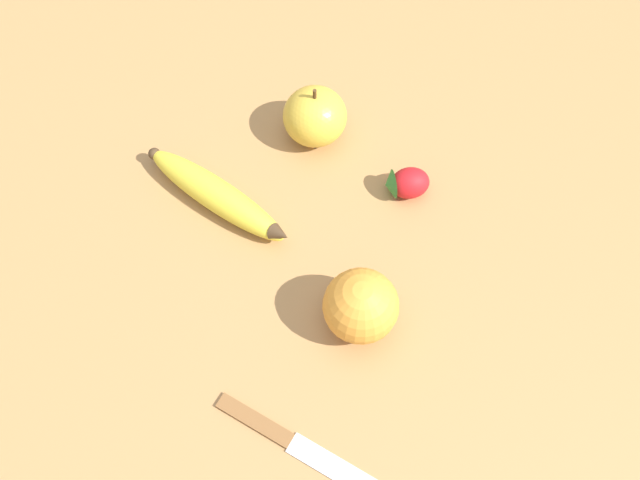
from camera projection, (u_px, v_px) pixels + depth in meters
name	position (u px, v px, depth m)	size (l,w,h in m)	color
ground_plane	(308.00, 298.00, 0.82)	(3.00, 3.00, 0.00)	#A87A47
banana	(217.00, 195.00, 0.87)	(0.05, 0.21, 0.04)	yellow
orange	(361.00, 306.00, 0.78)	(0.08, 0.08, 0.08)	orange
strawberry	(405.00, 182.00, 0.88)	(0.06, 0.06, 0.04)	red
apple	(315.00, 116.00, 0.90)	(0.08, 0.08, 0.08)	gold
paring_knife	(295.00, 444.00, 0.75)	(0.05, 0.20, 0.01)	silver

